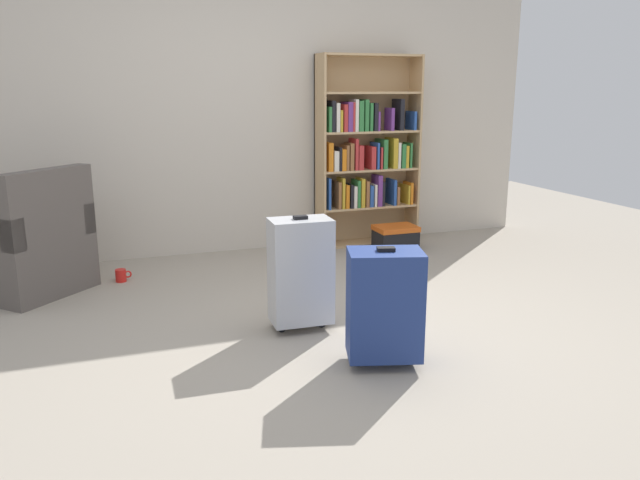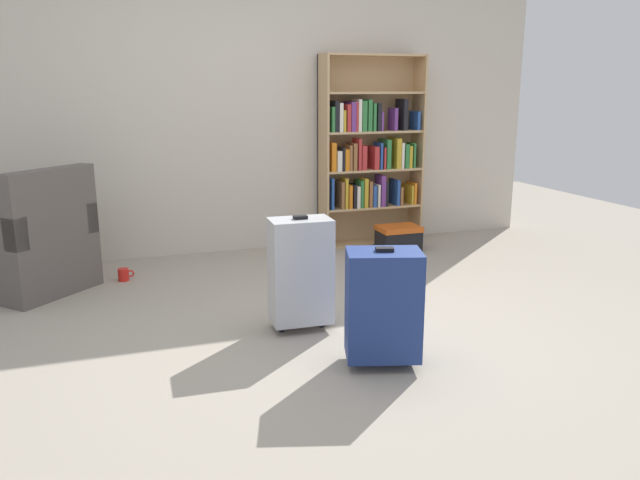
% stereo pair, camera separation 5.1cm
% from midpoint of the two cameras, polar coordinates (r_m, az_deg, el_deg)
% --- Properties ---
extents(ground_plane, '(9.79, 9.79, 0.00)m').
position_cam_midpoint_polar(ground_plane, '(3.78, 0.32, -8.50)').
color(ground_plane, '#9E9384').
extents(back_wall, '(5.60, 0.10, 2.60)m').
position_cam_midpoint_polar(back_wall, '(5.60, -7.50, 12.27)').
color(back_wall, beige).
rests_on(back_wall, ground).
extents(bookshelf, '(0.95, 0.27, 1.72)m').
position_cam_midpoint_polar(bookshelf, '(5.79, 3.86, 7.97)').
color(bookshelf, tan).
rests_on(bookshelf, ground).
extents(armchair, '(0.99, 0.99, 0.90)m').
position_cam_midpoint_polar(armchair, '(4.90, -25.34, -0.77)').
color(armchair, '#59514C').
rests_on(armchair, ground).
extents(mug, '(0.12, 0.08, 0.10)m').
position_cam_midpoint_polar(mug, '(4.98, -17.95, -3.09)').
color(mug, red).
rests_on(mug, ground).
extents(storage_box, '(0.37, 0.27, 0.23)m').
position_cam_midpoint_polar(storage_box, '(5.65, 6.63, 0.23)').
color(storage_box, black).
rests_on(storage_box, ground).
extents(suitcase_silver, '(0.37, 0.24, 0.70)m').
position_cam_midpoint_polar(suitcase_silver, '(3.74, -2.16, -2.86)').
color(suitcase_silver, '#B7BABF').
rests_on(suitcase_silver, ground).
extents(suitcase_navy_blue, '(0.44, 0.35, 0.64)m').
position_cam_midpoint_polar(suitcase_navy_blue, '(3.28, 5.46, -5.87)').
color(suitcase_navy_blue, navy).
rests_on(suitcase_navy_blue, ground).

